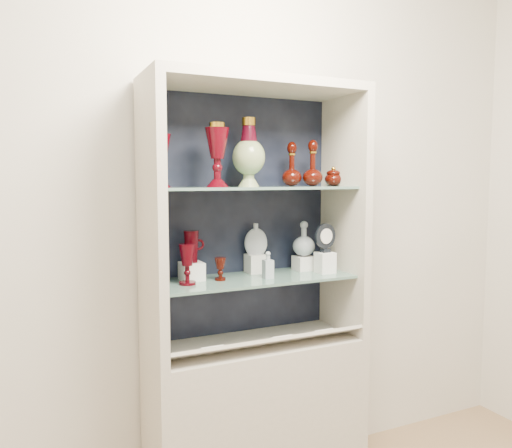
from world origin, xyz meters
name	(u,v)px	position (x,y,z in m)	size (l,w,h in m)	color
wall_back	(237,200)	(0.00, 1.75, 1.40)	(3.50, 0.02, 2.80)	beige
cabinet_base	(256,419)	(0.00, 1.53, 0.38)	(1.00, 0.40, 0.75)	#B9AF9C
cabinet_back_panel	(240,216)	(0.00, 1.72, 1.32)	(0.98, 0.02, 1.15)	black
cabinet_side_left	(151,222)	(-0.48, 1.53, 1.32)	(0.04, 0.40, 1.15)	#B9AF9C
cabinet_side_right	(344,215)	(0.48, 1.53, 1.32)	(0.04, 0.40, 1.15)	#B9AF9C
cabinet_top_cap	(256,85)	(0.00, 1.53, 1.92)	(1.00, 0.40, 0.04)	#B9AF9C
shelf_lower	(254,279)	(0.00, 1.55, 1.04)	(0.92, 0.34, 0.01)	slate
shelf_upper	(254,188)	(0.00, 1.55, 1.46)	(0.92, 0.34, 0.01)	slate
label_ledge	(266,342)	(0.00, 1.42, 0.78)	(0.92, 0.18, 0.01)	#B9AF9C
label_card_0	(210,348)	(-0.27, 1.42, 0.80)	(0.10, 0.07, 0.00)	white
label_card_1	(279,337)	(0.06, 1.42, 0.80)	(0.10, 0.07, 0.00)	white
label_card_2	(321,331)	(0.28, 1.42, 0.80)	(0.10, 0.07, 0.00)	white
pedestal_lamp_left	(160,158)	(-0.44, 1.52, 1.59)	(0.09, 0.09, 0.24)	#42030A
pedestal_lamp_right	(217,155)	(-0.19, 1.51, 1.61)	(0.11, 0.11, 0.27)	#42030A
enamel_urn	(249,152)	(-0.02, 1.57, 1.62)	(0.15, 0.15, 0.31)	#134C1C
ruby_decanter_a	(313,160)	(0.31, 1.55, 1.59)	(0.10, 0.10, 0.25)	#380A03
ruby_decanter_b	(292,163)	(0.22, 1.59, 1.58)	(0.10, 0.10, 0.22)	#380A03
lidded_bowl	(333,176)	(0.44, 1.57, 1.52)	(0.09, 0.09, 0.10)	#380A03
cobalt_goblet	(160,266)	(-0.44, 1.56, 1.14)	(0.07, 0.07, 0.17)	#060E3A
ruby_goblet_tall	(187,264)	(-0.33, 1.53, 1.14)	(0.07, 0.07, 0.18)	#42030A
ruby_goblet_small	(220,269)	(-0.17, 1.55, 1.10)	(0.05, 0.05, 0.10)	#380A03
riser_ruby_pitcher	(192,271)	(-0.28, 1.61, 1.09)	(0.10, 0.10, 0.08)	silver
ruby_pitcher	(191,247)	(-0.28, 1.61, 1.20)	(0.11, 0.07, 0.14)	#42030A
clear_square_bottle	(268,265)	(0.05, 1.51, 1.11)	(0.04, 0.04, 0.12)	#929FA8
riser_flat_flask	(256,263)	(0.06, 1.65, 1.09)	(0.09, 0.09, 0.09)	silver
flat_flask	(256,238)	(0.06, 1.65, 1.22)	(0.11, 0.04, 0.16)	#A2ACB4
riser_clear_round_decanter	(304,263)	(0.30, 1.62, 1.08)	(0.09, 0.09, 0.07)	silver
clear_round_decanter	(304,239)	(0.30, 1.62, 1.20)	(0.11, 0.11, 0.17)	#929FA8
riser_cameo_medallion	(325,263)	(0.36, 1.51, 1.10)	(0.08, 0.08, 0.10)	silver
cameo_medallion	(325,237)	(0.36, 1.51, 1.22)	(0.12, 0.04, 0.15)	black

